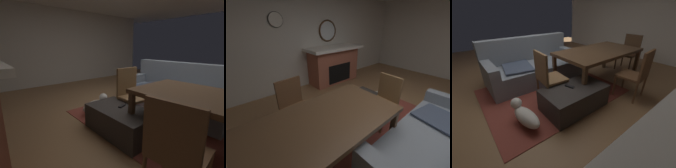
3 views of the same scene
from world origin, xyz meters
The scene contains 13 objects.
floor centered at (0.00, 0.00, 0.00)m, with size 9.16×9.16×0.00m, color olive.
wall_back_fireplace_side centered at (0.00, -3.13, 1.27)m, with size 8.03×0.12×2.54m, color beige.
area_rug centered at (0.07, -0.33, 0.01)m, with size 2.60×2.00×0.01m, color brown.
fireplace centered at (-0.75, -2.75, 0.57)m, with size 1.77×0.76×1.12m.
round_wall_mirror centered at (-0.75, -3.04, 1.54)m, with size 0.63×0.05×0.63m.
couch centered at (0.08, 0.44, 0.33)m, with size 2.14×0.98×0.97m.
ottoman_coffee_table centered at (0.07, -1.02, 0.19)m, with size 1.07×0.63×0.39m, color #2D2826.
tv_remote centered at (0.02, -0.96, 0.40)m, with size 0.05×0.16×0.02m, color black.
dining_table centered at (1.16, -0.58, 0.67)m, with size 1.88×1.01×0.74m.
dining_chair_south centered at (1.17, -1.48, 0.52)m, with size 0.48×0.48×0.93m.
dining_chair_west centered at (-0.17, -0.58, 0.52)m, with size 0.47×0.47×0.93m.
small_dog centered at (-0.78, -0.91, 0.18)m, with size 0.30×0.61×0.31m.
wall_clock centered at (0.73, -3.04, 1.83)m, with size 0.34×0.03×0.34m.
Camera 2 is at (1.91, 0.53, 1.78)m, focal length 22.14 mm.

